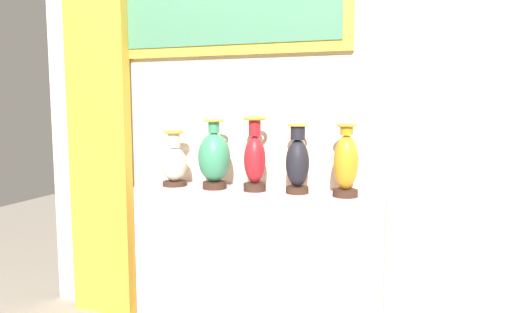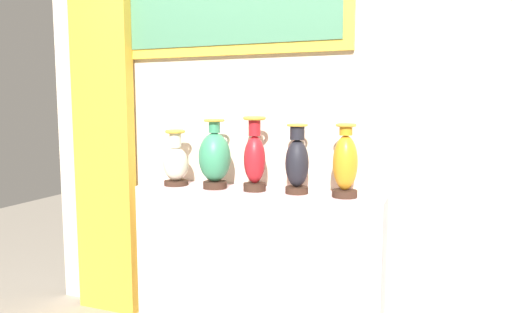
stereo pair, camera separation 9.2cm
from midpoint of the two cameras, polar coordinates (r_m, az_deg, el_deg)
name	(u,v)px [view 1 (the left image)]	position (r m, az deg, el deg)	size (l,w,h in m)	color
display_shelf	(256,268)	(2.78, -0.98, -13.61)	(1.45, 0.29, 0.93)	beige
back_wall	(265,99)	(2.80, 0.17, 7.12)	(3.16, 0.14, 2.82)	beige
curtain_gold	(100,156)	(3.26, -19.44, 0.00)	(0.45, 0.08, 2.14)	gold
vase_ivory	(174,163)	(2.83, -10.95, -0.75)	(0.15, 0.15, 0.34)	#382319
vase_jade	(214,158)	(2.69, -6.16, -0.16)	(0.19, 0.19, 0.40)	#382319
vase_crimson	(254,158)	(2.61, -1.20, -0.17)	(0.13, 0.13, 0.42)	#382319
vase_onyx	(297,162)	(2.54, 4.10, -0.68)	(0.13, 0.13, 0.38)	#382319
vase_amber	(346,163)	(2.48, 9.97, -0.84)	(0.13, 0.13, 0.39)	#382319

